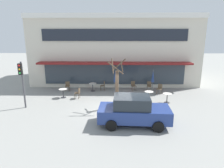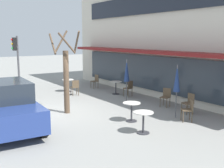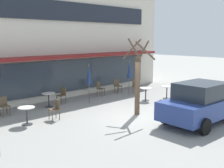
{
  "view_description": "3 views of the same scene",
  "coord_description": "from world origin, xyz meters",
  "px_view_note": "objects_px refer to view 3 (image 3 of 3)",
  "views": [
    {
      "loc": [
        0.15,
        -13.31,
        5.37
      ],
      "look_at": [
        -0.16,
        2.8,
        1.19
      ],
      "focal_mm": 32.0,
      "sensor_mm": 36.0,
      "label": 1
    },
    {
      "loc": [
        11.32,
        -4.49,
        3.26
      ],
      "look_at": [
        0.74,
        2.59,
        1.17
      ],
      "focal_mm": 45.0,
      "sensor_mm": 36.0,
      "label": 2
    },
    {
      "loc": [
        -9.66,
        -7.91,
        3.62
      ],
      "look_at": [
        0.21,
        2.22,
        1.27
      ],
      "focal_mm": 45.0,
      "sensor_mm": 36.0,
      "label": 3
    }
  ],
  "objects_px": {
    "cafe_chair_0": "(56,108)",
    "cafe_chair_5": "(136,85)",
    "cafe_table_streetside": "(49,98)",
    "cafe_table_by_tree": "(27,113)",
    "cafe_table_mid_patio": "(167,90)",
    "cafe_table_near_wall": "(146,92)",
    "cafe_chair_2": "(100,88)",
    "cafe_chair_4": "(62,94)",
    "parked_sedan": "(202,103)",
    "patio_umbrella_cream_folded": "(89,74)",
    "cafe_chair_1": "(117,85)",
    "patio_umbrella_green_folded": "(129,69)",
    "street_tree": "(138,80)",
    "cafe_chair_3": "(4,105)"
  },
  "relations": [
    {
      "from": "cafe_chair_4",
      "to": "parked_sedan",
      "type": "relative_size",
      "value": 0.21
    },
    {
      "from": "cafe_table_near_wall",
      "to": "cafe_chair_1",
      "type": "distance_m",
      "value": 2.82
    },
    {
      "from": "cafe_chair_1",
      "to": "parked_sedan",
      "type": "xyz_separation_m",
      "value": [
        -2.1,
        -7.15,
        0.35
      ]
    },
    {
      "from": "cafe_table_streetside",
      "to": "cafe_chair_2",
      "type": "height_order",
      "value": "cafe_chair_2"
    },
    {
      "from": "cafe_table_by_tree",
      "to": "cafe_chair_1",
      "type": "height_order",
      "value": "cafe_chair_1"
    },
    {
      "from": "patio_umbrella_cream_folded",
      "to": "street_tree",
      "type": "relative_size",
      "value": 0.61
    },
    {
      "from": "cafe_table_mid_patio",
      "to": "cafe_table_by_tree",
      "type": "bearing_deg",
      "value": 172.5
    },
    {
      "from": "street_tree",
      "to": "cafe_table_near_wall",
      "type": "bearing_deg",
      "value": 31.45
    },
    {
      "from": "patio_umbrella_cream_folded",
      "to": "cafe_chair_5",
      "type": "height_order",
      "value": "patio_umbrella_cream_folded"
    },
    {
      "from": "cafe_table_near_wall",
      "to": "patio_umbrella_green_folded",
      "type": "relative_size",
      "value": 0.35
    },
    {
      "from": "cafe_table_by_tree",
      "to": "cafe_chair_2",
      "type": "xyz_separation_m",
      "value": [
        6.12,
        2.27,
        0.01
      ]
    },
    {
      "from": "patio_umbrella_cream_folded",
      "to": "cafe_chair_3",
      "type": "height_order",
      "value": "patio_umbrella_cream_folded"
    },
    {
      "from": "cafe_table_streetside",
      "to": "street_tree",
      "type": "xyz_separation_m",
      "value": [
        2.25,
        -4.17,
        1.13
      ]
    },
    {
      "from": "cafe_table_streetside",
      "to": "cafe_chair_0",
      "type": "xyz_separation_m",
      "value": [
        -0.98,
        -2.16,
        0.01
      ]
    },
    {
      "from": "cafe_chair_0",
      "to": "cafe_chair_5",
      "type": "distance_m",
      "value": 7.23
    },
    {
      "from": "cafe_chair_3",
      "to": "cafe_chair_1",
      "type": "bearing_deg",
      "value": 1.38
    },
    {
      "from": "cafe_table_streetside",
      "to": "cafe_table_by_tree",
      "type": "distance_m",
      "value": 3.03
    },
    {
      "from": "cafe_table_by_tree",
      "to": "cafe_table_mid_patio",
      "type": "bearing_deg",
      "value": -7.5
    },
    {
      "from": "cafe_table_by_tree",
      "to": "cafe_chair_3",
      "type": "distance_m",
      "value": 2.01
    },
    {
      "from": "parked_sedan",
      "to": "street_tree",
      "type": "bearing_deg",
      "value": 109.28
    },
    {
      "from": "cafe_table_near_wall",
      "to": "cafe_chair_1",
      "type": "height_order",
      "value": "cafe_chair_1"
    },
    {
      "from": "patio_umbrella_cream_folded",
      "to": "cafe_chair_0",
      "type": "distance_m",
      "value": 3.55
    },
    {
      "from": "cafe_table_by_tree",
      "to": "patio_umbrella_cream_folded",
      "type": "bearing_deg",
      "value": 15.38
    },
    {
      "from": "cafe_table_streetside",
      "to": "cafe_chair_3",
      "type": "relative_size",
      "value": 0.85
    },
    {
      "from": "patio_umbrella_cream_folded",
      "to": "patio_umbrella_green_folded",
      "type": "bearing_deg",
      "value": 0.87
    },
    {
      "from": "cafe_chair_2",
      "to": "cafe_chair_4",
      "type": "xyz_separation_m",
      "value": [
        -2.86,
        -0.06,
        0.0
      ]
    },
    {
      "from": "cafe_table_near_wall",
      "to": "cafe_chair_3",
      "type": "bearing_deg",
      "value": 160.24
    },
    {
      "from": "cafe_chair_2",
      "to": "cafe_chair_5",
      "type": "height_order",
      "value": "same"
    },
    {
      "from": "cafe_table_streetside",
      "to": "patio_umbrella_cream_folded",
      "type": "bearing_deg",
      "value": -20.58
    },
    {
      "from": "patio_umbrella_green_folded",
      "to": "cafe_chair_1",
      "type": "relative_size",
      "value": 2.47
    },
    {
      "from": "patio_umbrella_cream_folded",
      "to": "cafe_table_mid_patio",
      "type": "bearing_deg",
      "value": -29.61
    },
    {
      "from": "cafe_table_by_tree",
      "to": "cafe_chair_2",
      "type": "distance_m",
      "value": 6.53
    },
    {
      "from": "cafe_table_mid_patio",
      "to": "cafe_chair_1",
      "type": "relative_size",
      "value": 0.85
    },
    {
      "from": "cafe_chair_4",
      "to": "parked_sedan",
      "type": "xyz_separation_m",
      "value": [
        2.24,
        -7.16,
        0.35
      ]
    },
    {
      "from": "cafe_table_streetside",
      "to": "cafe_table_by_tree",
      "type": "height_order",
      "value": "same"
    },
    {
      "from": "cafe_chair_1",
      "to": "cafe_chair_2",
      "type": "distance_m",
      "value": 1.48
    },
    {
      "from": "patio_umbrella_green_folded",
      "to": "cafe_chair_1",
      "type": "bearing_deg",
      "value": 97.58
    },
    {
      "from": "cafe_table_mid_patio",
      "to": "cafe_chair_0",
      "type": "bearing_deg",
      "value": 172.47
    },
    {
      "from": "patio_umbrella_cream_folded",
      "to": "parked_sedan",
      "type": "distance_m",
      "value": 6.31
    },
    {
      "from": "cafe_table_mid_patio",
      "to": "street_tree",
      "type": "bearing_deg",
      "value": -164.92
    },
    {
      "from": "cafe_chair_1",
      "to": "street_tree",
      "type": "height_order",
      "value": "street_tree"
    },
    {
      "from": "cafe_chair_2",
      "to": "cafe_chair_0",
      "type": "bearing_deg",
      "value": -153.17
    },
    {
      "from": "cafe_chair_3",
      "to": "patio_umbrella_cream_folded",
      "type": "bearing_deg",
      "value": -10.13
    },
    {
      "from": "cafe_chair_1",
      "to": "cafe_chair_5",
      "type": "bearing_deg",
      "value": -49.49
    },
    {
      "from": "cafe_chair_5",
      "to": "cafe_chair_0",
      "type": "bearing_deg",
      "value": -168.52
    },
    {
      "from": "patio_umbrella_cream_folded",
      "to": "cafe_chair_4",
      "type": "distance_m",
      "value": 1.87
    },
    {
      "from": "cafe_table_near_wall",
      "to": "cafe_table_streetside",
      "type": "xyz_separation_m",
      "value": [
        -4.84,
        2.58,
        0.0
      ]
    },
    {
      "from": "cafe_chair_0",
      "to": "parked_sedan",
      "type": "relative_size",
      "value": 0.21
    },
    {
      "from": "cafe_chair_3",
      "to": "cafe_chair_0",
      "type": "bearing_deg",
      "value": -57.2
    },
    {
      "from": "cafe_chair_0",
      "to": "street_tree",
      "type": "xyz_separation_m",
      "value": [
        3.23,
        -2.01,
        1.12
      ]
    }
  ]
}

